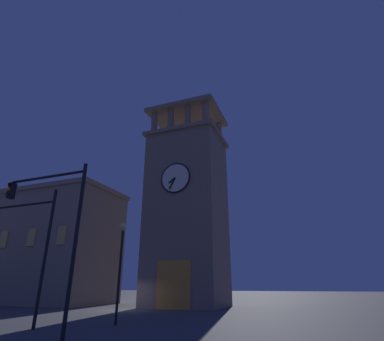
{
  "coord_description": "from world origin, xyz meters",
  "views": [
    {
      "loc": [
        -15.18,
        23.36,
        1.88
      ],
      "look_at": [
        -4.12,
        -5.31,
        13.55
      ],
      "focal_mm": 28.43,
      "sensor_mm": 36.0,
      "label": 1
    }
  ],
  "objects_px": {
    "adjacent_wing_building": "(47,246)",
    "traffic_signal_far": "(28,234)",
    "street_lamp": "(121,252)",
    "traffic_signal_mid": "(54,217)",
    "clocktower": "(187,211)"
  },
  "relations": [
    {
      "from": "adjacent_wing_building",
      "to": "traffic_signal_far",
      "type": "bearing_deg",
      "value": 133.51
    },
    {
      "from": "adjacent_wing_building",
      "to": "street_lamp",
      "type": "xyz_separation_m",
      "value": [
        -18.99,
        13.07,
        -2.59
      ]
    },
    {
      "from": "traffic_signal_mid",
      "to": "traffic_signal_far",
      "type": "height_order",
      "value": "traffic_signal_mid"
    },
    {
      "from": "adjacent_wing_building",
      "to": "street_lamp",
      "type": "bearing_deg",
      "value": 145.46
    },
    {
      "from": "clocktower",
      "to": "traffic_signal_mid",
      "type": "height_order",
      "value": "clocktower"
    },
    {
      "from": "traffic_signal_far",
      "to": "street_lamp",
      "type": "bearing_deg",
      "value": -145.6
    },
    {
      "from": "traffic_signal_mid",
      "to": "traffic_signal_far",
      "type": "relative_size",
      "value": 1.02
    },
    {
      "from": "street_lamp",
      "to": "clocktower",
      "type": "bearing_deg",
      "value": -82.78
    },
    {
      "from": "clocktower",
      "to": "street_lamp",
      "type": "relative_size",
      "value": 4.39
    },
    {
      "from": "clocktower",
      "to": "street_lamp",
      "type": "bearing_deg",
      "value": 97.22
    },
    {
      "from": "traffic_signal_far",
      "to": "street_lamp",
      "type": "distance_m",
      "value": 4.89
    },
    {
      "from": "clocktower",
      "to": "traffic_signal_far",
      "type": "height_order",
      "value": "clocktower"
    },
    {
      "from": "traffic_signal_mid",
      "to": "traffic_signal_far",
      "type": "distance_m",
      "value": 4.4
    },
    {
      "from": "traffic_signal_mid",
      "to": "adjacent_wing_building",
      "type": "bearing_deg",
      "value": -43.7
    },
    {
      "from": "clocktower",
      "to": "traffic_signal_far",
      "type": "distance_m",
      "value": 17.54
    }
  ]
}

